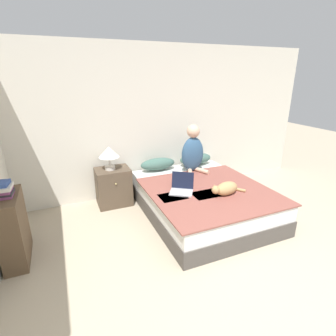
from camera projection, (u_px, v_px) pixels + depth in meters
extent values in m
plane|color=tan|center=(295.00, 323.00, 2.30)|extent=(16.00, 16.00, 0.00)
cube|color=beige|center=(162.00, 122.00, 4.60)|extent=(5.94, 0.05, 2.55)
cube|color=#4C4742|center=(201.00, 206.00, 4.09)|extent=(1.66, 2.13, 0.23)
cube|color=silver|center=(202.00, 193.00, 4.01)|extent=(1.64, 2.10, 0.22)
cube|color=brown|center=(210.00, 191.00, 3.79)|extent=(1.71, 1.70, 0.02)
cube|color=silver|center=(206.00, 194.00, 3.67)|extent=(0.38, 0.28, 0.01)
cube|color=silver|center=(173.00, 197.00, 3.60)|extent=(0.37, 0.29, 0.01)
ellipsoid|color=#42665B|center=(158.00, 164.00, 4.58)|extent=(0.62, 0.26, 0.21)
ellipsoid|color=#42665B|center=(196.00, 159.00, 4.86)|extent=(0.62, 0.26, 0.21)
ellipsoid|color=#33567A|center=(193.00, 154.00, 4.46)|extent=(0.40, 0.22, 0.60)
sphere|color=#DBB293|center=(193.00, 131.00, 4.32)|extent=(0.22, 0.22, 0.22)
cylinder|color=#DBB293|center=(190.00, 172.00, 4.38)|extent=(0.18, 0.28, 0.07)
cylinder|color=#DBB293|center=(202.00, 171.00, 4.46)|extent=(0.18, 0.28, 0.07)
ellipsoid|color=tan|center=(227.00, 188.00, 3.63)|extent=(0.38, 0.23, 0.19)
sphere|color=tan|center=(216.00, 190.00, 3.52)|extent=(0.11, 0.11, 0.11)
cone|color=tan|center=(217.00, 188.00, 3.48)|extent=(0.05, 0.05, 0.05)
cone|color=tan|center=(214.00, 186.00, 3.53)|extent=(0.05, 0.05, 0.05)
cylinder|color=tan|center=(239.00, 190.00, 3.77)|extent=(0.15, 0.18, 0.04)
cube|color=#B7B7BC|center=(181.00, 192.00, 3.70)|extent=(0.40, 0.38, 0.02)
cube|color=black|center=(183.00, 180.00, 3.79)|extent=(0.30, 0.22, 0.24)
cube|color=brown|center=(114.00, 187.00, 4.32)|extent=(0.55, 0.42, 0.62)
sphere|color=tan|center=(116.00, 184.00, 4.09)|extent=(0.03, 0.03, 0.03)
cylinder|color=beige|center=(110.00, 168.00, 4.19)|extent=(0.16, 0.16, 0.06)
cylinder|color=beige|center=(110.00, 161.00, 4.15)|extent=(0.02, 0.02, 0.15)
cone|color=white|center=(109.00, 152.00, 4.10)|extent=(0.33, 0.33, 0.17)
cube|color=brown|center=(13.00, 229.00, 2.97)|extent=(0.24, 0.63, 0.82)
cube|color=#844270|center=(5.00, 195.00, 2.82)|extent=(0.17, 0.22, 0.03)
cube|color=#2D2D33|center=(4.00, 193.00, 2.81)|extent=(0.20, 0.20, 0.03)
cube|color=#844270|center=(5.00, 190.00, 2.80)|extent=(0.15, 0.22, 0.03)
cube|color=beige|center=(4.00, 187.00, 2.79)|extent=(0.16, 0.24, 0.04)
cube|color=#334C8E|center=(2.00, 184.00, 2.78)|extent=(0.16, 0.20, 0.04)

